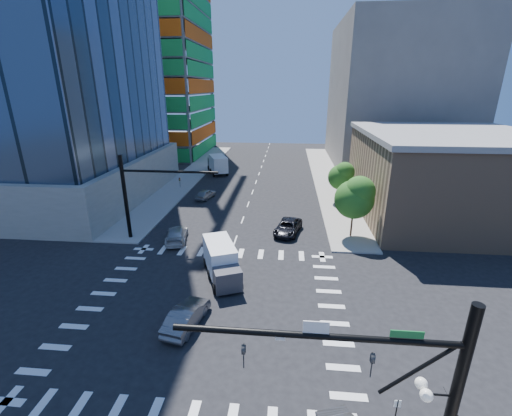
# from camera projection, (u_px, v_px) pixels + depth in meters

# --- Properties ---
(ground) EXTENTS (160.00, 160.00, 0.00)m
(ground) POSITION_uv_depth(u_px,v_px,m) (211.00, 308.00, 25.62)
(ground) COLOR black
(ground) RESTS_ON ground
(road_markings) EXTENTS (20.00, 20.00, 0.01)m
(road_markings) POSITION_uv_depth(u_px,v_px,m) (211.00, 308.00, 25.62)
(road_markings) COLOR silver
(road_markings) RESTS_ON ground
(sidewalk_ne) EXTENTS (5.00, 60.00, 0.15)m
(sidewalk_ne) POSITION_uv_depth(u_px,v_px,m) (327.00, 178.00, 62.03)
(sidewalk_ne) COLOR gray
(sidewalk_ne) RESTS_ON ground
(sidewalk_nw) EXTENTS (5.00, 60.00, 0.15)m
(sidewalk_nw) POSITION_uv_depth(u_px,v_px,m) (192.00, 174.00, 64.23)
(sidewalk_nw) COLOR gray
(sidewalk_nw) RESTS_ON ground
(construction_building) EXTENTS (25.16, 34.50, 70.60)m
(construction_building) POSITION_uv_depth(u_px,v_px,m) (147.00, 45.00, 77.90)
(construction_building) COLOR slate
(construction_building) RESTS_ON ground
(commercial_building) EXTENTS (20.50, 22.50, 10.60)m
(commercial_building) POSITION_uv_depth(u_px,v_px,m) (446.00, 175.00, 42.28)
(commercial_building) COLOR #8E6F53
(commercial_building) RESTS_ON ground
(bg_building_ne) EXTENTS (24.00, 30.00, 28.00)m
(bg_building_ne) POSITION_uv_depth(u_px,v_px,m) (395.00, 95.00, 70.16)
(bg_building_ne) COLOR #66605C
(bg_building_ne) RESTS_ON ground
(signal_mast_se) EXTENTS (10.51, 2.48, 9.00)m
(signal_mast_se) POSITION_uv_depth(u_px,v_px,m) (427.00, 401.00, 12.22)
(signal_mast_se) COLOR black
(signal_mast_se) RESTS_ON sidewalk_se
(signal_mast_nw) EXTENTS (10.20, 0.40, 9.00)m
(signal_mast_nw) POSITION_uv_depth(u_px,v_px,m) (138.00, 190.00, 35.46)
(signal_mast_nw) COLOR black
(signal_mast_nw) RESTS_ON sidewalk_nw
(tree_south) EXTENTS (4.16, 4.16, 6.82)m
(tree_south) POSITION_uv_depth(u_px,v_px,m) (356.00, 197.00, 35.99)
(tree_south) COLOR #382316
(tree_south) RESTS_ON sidewalk_ne
(tree_north) EXTENTS (3.54, 3.52, 5.78)m
(tree_north) POSITION_uv_depth(u_px,v_px,m) (342.00, 176.00, 47.45)
(tree_north) COLOR #382316
(tree_north) RESTS_ON sidewalk_ne
(no_parking_sign) EXTENTS (0.30, 0.06, 2.20)m
(no_parking_sign) POSITION_uv_depth(u_px,v_px,m) (396.00, 414.00, 15.78)
(no_parking_sign) COLOR black
(no_parking_sign) RESTS_ON ground
(car_nb_far) EXTENTS (3.57, 5.68, 1.46)m
(car_nb_far) POSITION_uv_depth(u_px,v_px,m) (288.00, 227.00, 38.45)
(car_nb_far) COLOR black
(car_nb_far) RESTS_ON ground
(car_sb_near) EXTENTS (3.08, 5.45, 1.49)m
(car_sb_near) POSITION_uv_depth(u_px,v_px,m) (177.00, 234.00, 36.54)
(car_sb_near) COLOR #B7B7B7
(car_sb_near) RESTS_ON ground
(car_sb_mid) EXTENTS (2.69, 4.43, 1.41)m
(car_sb_mid) POSITION_uv_depth(u_px,v_px,m) (206.00, 194.00, 50.45)
(car_sb_mid) COLOR #989B9F
(car_sb_mid) RESTS_ON ground
(car_sb_cross) EXTENTS (2.48, 4.87, 1.53)m
(car_sb_cross) POSITION_uv_depth(u_px,v_px,m) (187.00, 316.00, 23.47)
(car_sb_cross) COLOR #55555B
(car_sb_cross) RESTS_ON ground
(box_truck_near) EXTENTS (4.38, 6.15, 2.97)m
(box_truck_near) POSITION_uv_depth(u_px,v_px,m) (222.00, 265.00, 29.12)
(box_truck_near) COLOR black
(box_truck_near) RESTS_ON ground
(box_truck_far) EXTENTS (5.14, 7.14, 3.45)m
(box_truck_far) POSITION_uv_depth(u_px,v_px,m) (217.00, 165.00, 65.26)
(box_truck_far) COLOR black
(box_truck_far) RESTS_ON ground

